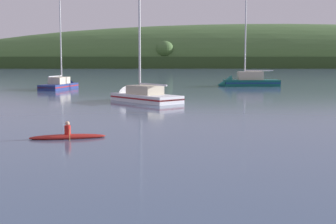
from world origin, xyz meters
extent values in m
cube|color=#314A21|center=(-2.24, 234.27, 2.58)|extent=(474.83, 71.18, 5.16)
ellipsoid|color=#476B38|center=(55.88, 255.54, 0.00)|extent=(380.84, 82.87, 44.97)
sphere|color=#476B38|center=(-0.45, 225.17, 8.25)|extent=(8.82, 8.82, 8.82)
cube|color=white|center=(3.41, 45.99, 0.03)|extent=(7.46, 7.82, 1.40)
cone|color=white|center=(0.80, 48.89, 0.03)|extent=(3.45, 3.38, 2.88)
cube|color=maroon|center=(3.41, 45.99, 0.40)|extent=(7.48, 7.84, 0.15)
cube|color=#BCB299|center=(3.28, 46.13, 1.16)|extent=(3.87, 3.98, 0.84)
cylinder|color=silver|center=(2.76, 46.71, 6.49)|extent=(0.21, 0.21, 11.51)
cylinder|color=silver|center=(4.13, 45.19, 1.73)|extent=(2.87, 3.16, 0.17)
cube|color=#0F564C|center=(17.70, 73.37, 0.20)|extent=(8.44, 3.42, 1.56)
cone|color=#0F564C|center=(13.54, 73.21, 0.20)|extent=(2.20, 3.05, 2.97)
cube|color=navy|center=(17.70, 73.37, 0.54)|extent=(8.44, 3.45, 0.20)
cube|color=#BCB299|center=(17.49, 73.36, 1.61)|extent=(3.83, 2.25, 1.25)
cylinder|color=silver|center=(16.66, 73.33, 7.17)|extent=(0.22, 0.22, 12.37)
cylinder|color=silver|center=(18.84, 73.42, 2.39)|extent=(4.37, 0.34, 0.17)
cube|color=navy|center=(-9.99, 65.04, 0.02)|extent=(3.94, 7.93, 1.48)
cone|color=navy|center=(-9.28, 68.77, 0.02)|extent=(2.77, 2.32, 2.46)
cube|color=maroon|center=(-9.99, 65.04, 0.42)|extent=(3.96, 7.94, 0.15)
cube|color=#BCB299|center=(-9.95, 65.23, 1.22)|extent=(2.35, 3.68, 0.92)
cylinder|color=silver|center=(-9.81, 65.97, 6.45)|extent=(0.18, 0.18, 11.39)
cylinder|color=silver|center=(-10.18, 64.02, 1.83)|extent=(0.89, 3.94, 0.14)
ellipsoid|color=maroon|center=(0.82, 24.40, 0.07)|extent=(4.05, 1.69, 0.30)
cylinder|color=#B21E19|center=(0.82, 24.40, 0.41)|extent=(0.39, 0.39, 0.55)
sphere|color=tan|center=(0.82, 24.40, 0.80)|extent=(0.22, 0.22, 0.22)
cylinder|color=olive|center=(1.00, 24.08, 0.33)|extent=(0.32, 1.22, 0.89)
camera|label=1|loc=(6.73, -0.25, 4.15)|focal=51.03mm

